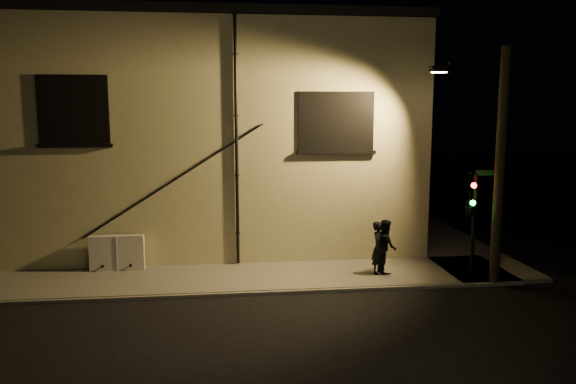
{
  "coord_description": "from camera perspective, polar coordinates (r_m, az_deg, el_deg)",
  "views": [
    {
      "loc": [
        -2.32,
        -15.92,
        5.47
      ],
      "look_at": [
        -0.2,
        1.8,
        2.77
      ],
      "focal_mm": 35.0,
      "sensor_mm": 36.0,
      "label": 1
    }
  ],
  "objects": [
    {
      "name": "streetlamp_pole",
      "position": [
        18.12,
        20.41,
        2.92
      ],
      "size": [
        2.03,
        1.39,
        7.25
      ],
      "color": "black",
      "rests_on": "ground"
    },
    {
      "name": "traffic_signal",
      "position": [
        18.41,
        18.01,
        -1.37
      ],
      "size": [
        1.33,
        2.01,
        3.41
      ],
      "color": "black",
      "rests_on": "sidewalk"
    },
    {
      "name": "utility_cabinet",
      "position": [
        19.53,
        -16.96,
        -5.91
      ],
      "size": [
        1.76,
        0.3,
        1.16
      ],
      "primitive_type": "cube",
      "color": "beige",
      "rests_on": "sidewalk"
    },
    {
      "name": "pedestrian_b",
      "position": [
        18.6,
        9.86,
        -5.44
      ],
      "size": [
        0.68,
        0.86,
        1.76
      ],
      "primitive_type": "imported",
      "rotation": [
        0.0,
        0.0,
        1.56
      ],
      "color": "black",
      "rests_on": "sidewalk"
    },
    {
      "name": "building",
      "position": [
        24.94,
        -8.43,
        6.06
      ],
      "size": [
        16.2,
        12.23,
        8.8
      ],
      "color": "#C0BC89",
      "rests_on": "ground"
    },
    {
      "name": "ground",
      "position": [
        16.99,
        1.42,
        -10.18
      ],
      "size": [
        90.0,
        90.0,
        0.0
      ],
      "primitive_type": "plane",
      "color": "black"
    },
    {
      "name": "pedestrian_a",
      "position": [
        18.47,
        9.18,
        -5.58
      ],
      "size": [
        0.69,
        0.75,
        1.71
      ],
      "primitive_type": "imported",
      "rotation": [
        0.0,
        0.0,
        0.97
      ],
      "color": "black",
      "rests_on": "sidewalk"
    },
    {
      "name": "sidewalk",
      "position": [
        21.31,
        2.99,
        -6.11
      ],
      "size": [
        21.0,
        16.0,
        0.12
      ],
      "color": "#626258",
      "rests_on": "ground"
    }
  ]
}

